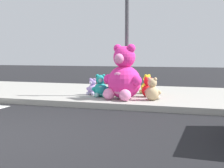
{
  "coord_description": "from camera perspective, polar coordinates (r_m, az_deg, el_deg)",
  "views": [
    {
      "loc": [
        3.16,
        -3.73,
        1.28
      ],
      "look_at": [
        0.83,
        3.6,
        0.55
      ],
      "focal_mm": 49.01,
      "sensor_mm": 36.0,
      "label": 1
    }
  ],
  "objects": [
    {
      "name": "plush_lavender",
      "position": [
        8.74,
        -3.69,
        -0.77
      ],
      "size": [
        0.36,
        0.33,
        0.47
      ],
      "color": "#B28CD8",
      "rests_on": "sidewalk"
    },
    {
      "name": "sidewalk",
      "position": [
        9.55,
        -1.82,
        -1.84
      ],
      "size": [
        28.0,
        4.4,
        0.15
      ],
      "primitive_type": "cube",
      "color": "#9E9B93",
      "rests_on": "ground_plane"
    },
    {
      "name": "plush_pink_large",
      "position": [
        7.84,
        2.15,
        1.28
      ],
      "size": [
        1.06,
        1.0,
        1.41
      ],
      "color": "#F22D93",
      "rests_on": "sidewalk"
    },
    {
      "name": "sign_pole",
      "position": [
        8.43,
        2.8,
        9.28
      ],
      "size": [
        0.56,
        0.11,
        3.2
      ],
      "color": "#4C4C51",
      "rests_on": "sidewalk"
    },
    {
      "name": "plush_yellow",
      "position": [
        9.04,
        6.5,
        -0.34
      ],
      "size": [
        0.41,
        0.41,
        0.57
      ],
      "color": "yellow",
      "rests_on": "sidewalk"
    },
    {
      "name": "plush_teal",
      "position": [
        8.28,
        -2.15,
        -0.71
      ],
      "size": [
        0.46,
        0.44,
        0.62
      ],
      "color": "teal",
      "rests_on": "sidewalk"
    },
    {
      "name": "plush_tan",
      "position": [
        7.71,
        7.54,
        -1.32
      ],
      "size": [
        0.44,
        0.41,
        0.58
      ],
      "color": "tan",
      "rests_on": "sidewalk"
    },
    {
      "name": "plush_red",
      "position": [
        8.32,
        6.78,
        -0.91
      ],
      "size": [
        0.38,
        0.39,
        0.55
      ],
      "color": "red",
      "rests_on": "sidewalk"
    },
    {
      "name": "plush_lime",
      "position": [
        9.04,
        0.88,
        -0.1
      ],
      "size": [
        0.48,
        0.47,
        0.65
      ],
      "color": "#8CD133",
      "rests_on": "sidewalk"
    }
  ]
}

